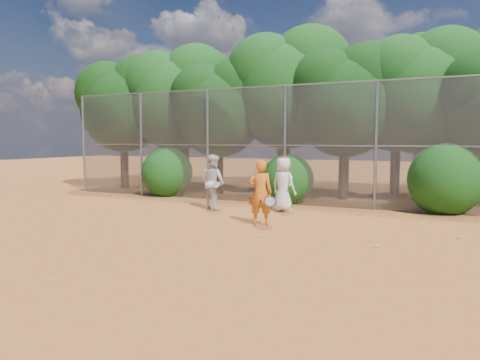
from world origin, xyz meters
The scene contains 22 objects.
ground centered at (0.00, 0.00, 0.00)m, with size 80.00×80.00×0.00m, color #AA5A26.
fence_back centered at (-0.12, 6.00, 2.05)m, with size 20.05×0.09×4.03m.
tree_0 centered at (-9.44, 8.04, 3.93)m, with size 4.38×3.81×6.00m.
tree_1 centered at (-6.94, 8.54, 4.16)m, with size 4.64×4.03×6.35m.
tree_2 centered at (-4.45, 7.83, 3.58)m, with size 3.99×3.47×5.47m.
tree_3 centered at (-1.94, 8.84, 4.40)m, with size 4.89×4.26×6.70m.
tree_4 centered at (0.55, 8.24, 3.76)m, with size 4.19×3.64×5.73m.
tree_5 centered at (3.06, 9.04, 4.05)m, with size 4.51×3.92×6.17m.
tree_9 centered at (-7.94, 10.84, 4.34)m, with size 4.83×4.20×6.62m.
tree_10 centered at (-2.93, 11.05, 4.63)m, with size 5.15×4.48×7.06m.
tree_11 centered at (2.06, 10.64, 4.16)m, with size 4.64×4.03×6.35m.
bush_0 centered at (-6.00, 6.30, 1.00)m, with size 2.00×2.00×2.00m, color #104010.
bush_1 centered at (-1.00, 6.30, 0.90)m, with size 1.80×1.80×1.80m, color #104010.
bush_2 centered at (4.00, 6.30, 1.10)m, with size 2.20×2.20×2.20m, color #104010.
player_yellow centered at (-0.22, 2.10, 0.84)m, with size 0.88×0.62×1.68m.
player_teen centered at (-0.46, 4.42, 0.84)m, with size 0.93×0.74×1.70m.
player_white centered at (-2.65, 3.97, 0.86)m, with size 1.03×0.94×1.73m.
ball_0 centered at (4.44, 2.38, 0.03)m, with size 0.07×0.07×0.07m, color #B2D727.
ball_1 centered at (2.96, 0.70, 0.03)m, with size 0.07×0.07×0.07m, color #B2D727.
ball_2 centered at (2.76, 1.20, 0.03)m, with size 0.07×0.07×0.07m, color #B2D727.
ball_3 centered at (0.38, 0.66, 0.03)m, with size 0.07×0.07×0.07m, color #B2D727.
ball_4 centered at (3.58, 3.80, 0.03)m, with size 0.07×0.07×0.07m, color #B2D727.
Camera 1 is at (4.49, -8.92, 2.21)m, focal length 35.00 mm.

